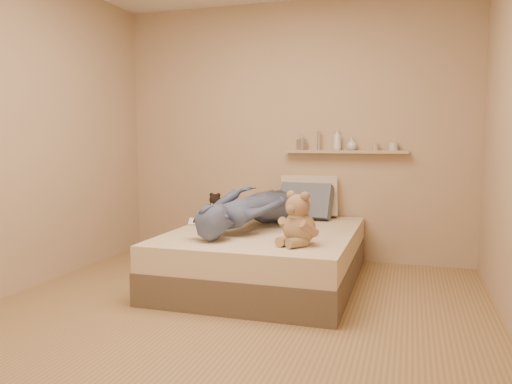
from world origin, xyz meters
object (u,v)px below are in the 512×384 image
(pillow_cream, at_px, (309,197))
(pillow_grey, at_px, (306,201))
(teddy_bear, at_px, (298,223))
(person, at_px, (255,207))
(game_console, at_px, (199,222))
(wall_shelf, at_px, (345,152))
(bed, at_px, (266,256))
(dark_plush, at_px, (215,208))

(pillow_cream, height_order, pillow_grey, pillow_cream)
(teddy_bear, xyz_separation_m, pillow_cream, (-0.19, 1.37, 0.04))
(pillow_grey, relative_size, person, 0.32)
(game_console, height_order, wall_shelf, wall_shelf)
(teddy_bear, bearing_deg, bed, 126.54)
(wall_shelf, bearing_deg, bed, -121.18)
(teddy_bear, distance_m, wall_shelf, 1.54)
(pillow_cream, distance_m, pillow_grey, 0.14)
(game_console, height_order, person, person)
(bed, bearing_deg, dark_plush, 146.52)
(pillow_grey, xyz_separation_m, wall_shelf, (0.35, 0.22, 0.48))
(pillow_cream, xyz_separation_m, pillow_grey, (-0.00, -0.14, -0.03))
(pillow_cream, bearing_deg, pillow_grey, -90.89)
(bed, xyz_separation_m, teddy_bear, (0.40, -0.54, 0.39))
(teddy_bear, bearing_deg, wall_shelf, 84.10)
(dark_plush, height_order, person, person)
(bed, distance_m, pillow_grey, 0.82)
(pillow_grey, bearing_deg, bed, -106.46)
(teddy_bear, xyz_separation_m, pillow_grey, (-0.20, 1.23, 0.01))
(teddy_bear, distance_m, dark_plush, 1.41)
(dark_plush, bearing_deg, pillow_cream, 26.32)
(pillow_cream, distance_m, person, 0.85)
(dark_plush, height_order, wall_shelf, wall_shelf)
(bed, distance_m, teddy_bear, 0.78)
(person, bearing_deg, pillow_cream, -98.07)
(game_console, distance_m, person, 0.67)
(wall_shelf, bearing_deg, game_console, -121.85)
(person, bearing_deg, wall_shelf, -113.59)
(pillow_grey, bearing_deg, dark_plush, -161.84)
(pillow_grey, distance_m, person, 0.72)
(teddy_bear, height_order, person, teddy_bear)
(bed, distance_m, wall_shelf, 1.38)
(bed, height_order, wall_shelf, wall_shelf)
(bed, bearing_deg, game_console, -122.90)
(person, bearing_deg, teddy_bear, 144.54)
(dark_plush, bearing_deg, person, -35.49)
(pillow_grey, distance_m, wall_shelf, 0.63)
(game_console, bearing_deg, person, 66.85)
(game_console, relative_size, wall_shelf, 0.14)
(bed, xyz_separation_m, person, (-0.11, 0.04, 0.41))
(bed, relative_size, dark_plush, 7.38)
(game_console, relative_size, pillow_cream, 0.30)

